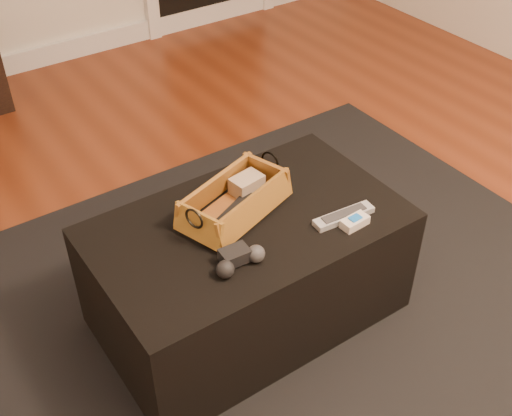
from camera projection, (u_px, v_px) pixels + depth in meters
floor at (311, 388)px, 2.06m from camera, size 5.00×5.50×0.01m
baseboard at (24, 61)px, 3.79m from camera, size 5.00×0.04×0.12m
area_rug at (256, 322)px, 2.27m from camera, size 2.60×2.00×0.01m
ottoman at (248, 270)px, 2.17m from camera, size 1.00×0.60×0.42m
tv_remote at (235, 212)px, 2.04m from camera, size 0.20×0.12×0.02m
cloth_bundle at (247, 184)px, 2.12m from camera, size 0.11×0.09×0.06m
wicker_basket at (235, 202)px, 2.04m from camera, size 0.42×0.31×0.13m
game_controller at (239, 259)px, 1.86m from camera, size 0.17×0.09×0.05m
silver_remote at (344, 216)px, 2.04m from camera, size 0.21×0.07×0.02m
cream_gadget at (355, 222)px, 2.01m from camera, size 0.09×0.05×0.03m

